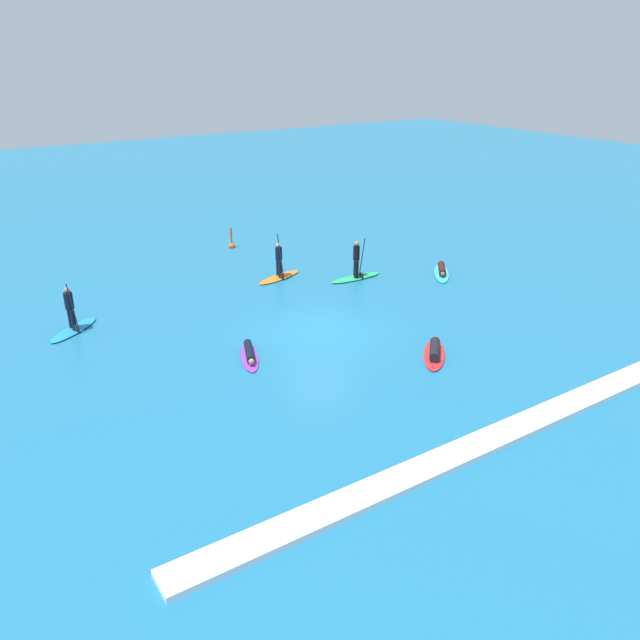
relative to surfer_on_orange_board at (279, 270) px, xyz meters
name	(u,v)px	position (x,y,z in m)	size (l,w,h in m)	color
ground_plane	(320,332)	(-1.78, -6.37, -0.43)	(120.00, 120.00, 0.00)	#1E6B93
surfer_on_orange_board	(279,270)	(0.00, 0.00, 0.00)	(2.77, 1.47, 2.26)	orange
surfer_on_red_board	(435,351)	(0.56, -10.40, -0.26)	(2.39, 2.45, 0.45)	red
surfer_on_teal_board	(442,271)	(7.05, -3.85, -0.27)	(2.39, 2.63, 0.43)	#33C6CC
surfer_on_green_board	(356,270)	(3.09, -2.08, 0.01)	(2.85, 0.81, 2.11)	#23B266
surfer_on_blue_board	(72,320)	(-9.92, -1.01, 0.04)	(2.49, 2.18, 2.05)	#1E8CD1
surfer_on_purple_board	(250,354)	(-5.16, -6.89, -0.28)	(1.48, 2.51, 0.38)	purple
marker_buoy	(232,244)	(0.29, 5.90, -0.22)	(0.36, 0.36, 1.27)	#E55119
wave_crest	(493,439)	(-1.78, -15.39, -0.34)	(19.66, 0.90, 0.18)	white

